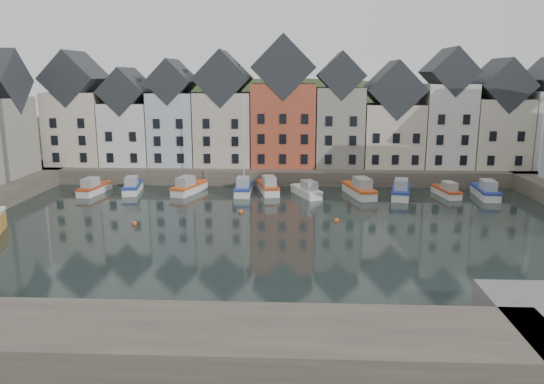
{
  "coord_description": "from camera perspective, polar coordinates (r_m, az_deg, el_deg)",
  "views": [
    {
      "loc": [
        1.89,
        -46.6,
        14.43
      ],
      "look_at": [
        -0.55,
        6.0,
        2.8
      ],
      "focal_mm": 35.0,
      "sensor_mm": 36.0,
      "label": 1
    }
  ],
  "objects": [
    {
      "name": "ground",
      "position": [
        48.82,
        0.32,
        -4.74
      ],
      "size": [
        260.0,
        260.0,
        0.0
      ],
      "primitive_type": "plane",
      "color": "black",
      "rests_on": "ground"
    },
    {
      "name": "far_quay",
      "position": [
        77.79,
        1.23,
        2.51
      ],
      "size": [
        90.0,
        16.0,
        2.0
      ],
      "primitive_type": "cube",
      "color": "#493F37",
      "rests_on": "ground"
    },
    {
      "name": "near_wall",
      "position": [
        30.45,
        -21.37,
        -14.64
      ],
      "size": [
        50.0,
        6.0,
        2.0
      ],
      "primitive_type": "cube",
      "color": "#493F37",
      "rests_on": "ground"
    },
    {
      "name": "hillside",
      "position": [
        107.61,
        1.54,
        -5.07
      ],
      "size": [
        153.6,
        70.4,
        64.0
      ],
      "color": "#21341A",
      "rests_on": "ground"
    },
    {
      "name": "far_terrace",
      "position": [
        74.82,
        3.7,
        8.17
      ],
      "size": [
        72.37,
        8.16,
        17.78
      ],
      "color": "beige",
      "rests_on": "far_quay"
    },
    {
      "name": "mooring_buoys",
      "position": [
        54.18,
        -3.68,
        -2.85
      ],
      "size": [
        20.5,
        5.5,
        0.5
      ],
      "color": "#D95219",
      "rests_on": "ground"
    },
    {
      "name": "boat_a",
      "position": [
        69.54,
        -18.62,
        0.39
      ],
      "size": [
        2.69,
        6.18,
        2.29
      ],
      "rotation": [
        0.0,
        0.0,
        -0.14
      ],
      "color": "silver",
      "rests_on": "ground"
    },
    {
      "name": "boat_b",
      "position": [
        68.93,
        -14.76,
        0.54
      ],
      "size": [
        2.72,
        6.2,
        2.3
      ],
      "rotation": [
        0.0,
        0.0,
        0.15
      ],
      "color": "silver",
      "rests_on": "ground"
    },
    {
      "name": "boat_c",
      "position": [
        66.98,
        -8.95,
        0.5
      ],
      "size": [
        3.84,
        6.68,
        2.45
      ],
      "rotation": [
        0.0,
        0.0,
        -0.31
      ],
      "color": "silver",
      "rests_on": "ground"
    },
    {
      "name": "boat_d",
      "position": [
        65.86,
        -3.08,
        0.48
      ],
      "size": [
        2.03,
        6.34,
        12.07
      ],
      "rotation": [
        0.0,
        0.0,
        0.01
      ],
      "color": "silver",
      "rests_on": "ground"
    },
    {
      "name": "boat_e",
      "position": [
        66.37,
        -0.41,
        0.54
      ],
      "size": [
        3.29,
        6.64,
        2.45
      ],
      "rotation": [
        0.0,
        0.0,
        0.22
      ],
      "color": "silver",
      "rests_on": "ground"
    },
    {
      "name": "boat_f",
      "position": [
        64.59,
        3.77,
        0.12
      ],
      "size": [
        3.95,
        6.01,
        2.22
      ],
      "rotation": [
        0.0,
        0.0,
        0.41
      ],
      "color": "silver",
      "rests_on": "ground"
    },
    {
      "name": "boat_g",
      "position": [
        65.34,
        9.41,
        0.24
      ],
      "size": [
        3.79,
        7.26,
        2.67
      ],
      "rotation": [
        0.0,
        0.0,
        0.25
      ],
      "color": "silver",
      "rests_on": "ground"
    },
    {
      "name": "boat_h",
      "position": [
        65.84,
        13.7,
        0.12
      ],
      "size": [
        3.46,
        6.99,
        2.57
      ],
      "rotation": [
        0.0,
        0.0,
        -0.22
      ],
      "color": "silver",
      "rests_on": "ground"
    },
    {
      "name": "boat_i",
      "position": [
        67.92,
        18.28,
        0.08
      ],
      "size": [
        2.58,
        5.62,
        2.08
      ],
      "rotation": [
        0.0,
        0.0,
        0.17
      ],
      "color": "silver",
      "rests_on": "ground"
    },
    {
      "name": "boat_j",
      "position": [
        68.75,
        22.0,
        0.05
      ],
      "size": [
        2.39,
        6.6,
        2.49
      ],
      "rotation": [
        0.0,
        0.0,
        -0.06
      ],
      "color": "silver",
      "rests_on": "ground"
    }
  ]
}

